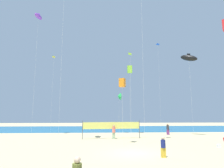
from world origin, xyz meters
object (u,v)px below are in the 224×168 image
object	(u,v)px
kite_green_delta	(119,96)
kite_black_inflatable	(189,58)
volleyball_net	(112,126)
kite_yellow_diamond	(54,59)
beachgoer_navy_shirt	(163,146)
kite_violet_inflatable	(38,17)
beach_handbag	(219,146)
kite_lime_box	(130,69)
kite_lime_diamond	(130,57)
kite_orange_box	(122,83)
beachgoer_charcoal_shirt	(168,129)
beachgoer_coral_shirt	(114,131)
kite_blue_diamond	(158,46)

from	to	relation	value
kite_green_delta	kite_black_inflatable	xyz separation A→B (m)	(10.32, -5.47, 5.51)
volleyball_net	kite_yellow_diamond	world-z (taller)	kite_yellow_diamond
beachgoer_navy_shirt	kite_black_inflatable	bearing A→B (deg)	-131.02
kite_violet_inflatable	kite_yellow_diamond	world-z (taller)	kite_violet_inflatable
beach_handbag	kite_lime_box	bearing A→B (deg)	116.85
kite_lime_diamond	beach_handbag	bearing A→B (deg)	-36.08
kite_lime_diamond	kite_lime_box	size ratio (longest dim) A/B	0.99
volleyball_net	kite_lime_box	size ratio (longest dim) A/B	0.68
kite_lime_diamond	kite_orange_box	xyz separation A→B (m)	(-1.46, -3.16, -4.05)
kite_lime_box	kite_yellow_diamond	world-z (taller)	kite_yellow_diamond
kite_lime_box	kite_yellow_diamond	size ratio (longest dim) A/B	0.80
beachgoer_charcoal_shirt	kite_violet_inflatable	world-z (taller)	kite_violet_inflatable
volleyball_net	kite_yellow_diamond	distance (m)	18.61
kite_violet_inflatable	beachgoer_charcoal_shirt	bearing A→B (deg)	3.94
kite_yellow_diamond	beachgoer_coral_shirt	bearing A→B (deg)	-42.83
kite_violet_inflatable	kite_yellow_diamond	size ratio (longest dim) A/B	1.36
kite_lime_box	kite_violet_inflatable	world-z (taller)	kite_violet_inflatable
beachgoer_coral_shirt	kite_lime_diamond	xyz separation A→B (m)	(2.09, -1.78, 9.82)
kite_blue_diamond	kite_black_inflatable	world-z (taller)	kite_blue_diamond
kite_lime_box	kite_blue_diamond	distance (m)	9.77
kite_orange_box	kite_black_inflatable	world-z (taller)	kite_black_inflatable
kite_lime_diamond	kite_violet_inflatable	size ratio (longest dim) A/B	0.59
volleyball_net	kite_green_delta	xyz separation A→B (m)	(1.69, 7.03, 4.67)
volleyball_net	kite_lime_box	distance (m)	11.27
beachgoer_charcoal_shirt	kite_orange_box	distance (m)	14.11
volleyball_net	beach_handbag	size ratio (longest dim) A/B	19.62
beachgoer_navy_shirt	kite_violet_inflatable	distance (m)	27.62
beachgoer_coral_shirt	beach_handbag	size ratio (longest dim) A/B	4.57
kite_green_delta	kite_violet_inflatable	world-z (taller)	kite_violet_inflatable
beachgoer_navy_shirt	kite_blue_diamond	distance (m)	27.73
beach_handbag	kite_blue_diamond	size ratio (longest dim) A/B	0.02
beachgoer_navy_shirt	kite_black_inflatable	distance (m)	19.41
kite_yellow_diamond	kite_orange_box	bearing A→B (deg)	-52.70
volleyball_net	kite_blue_diamond	distance (m)	20.58
kite_lime_diamond	kite_lime_box	distance (m)	7.65
beach_handbag	kite_green_delta	size ratio (longest dim) A/B	0.06
kite_orange_box	kite_yellow_diamond	xyz separation A→B (m)	(-11.32, 14.86, 6.89)
beach_handbag	kite_lime_box	size ratio (longest dim) A/B	0.03
kite_lime_box	kite_green_delta	world-z (taller)	kite_lime_box
kite_lime_diamond	kite_blue_diamond	world-z (taller)	kite_blue_diamond
beachgoer_coral_shirt	kite_blue_diamond	bearing A→B (deg)	-89.76
beachgoer_navy_shirt	beachgoer_charcoal_shirt	bearing A→B (deg)	-117.98
kite_green_delta	kite_orange_box	bearing A→B (deg)	-93.72
beachgoer_charcoal_shirt	volleyball_net	size ratio (longest dim) A/B	0.23
beachgoer_charcoal_shirt	kite_blue_diamond	distance (m)	16.68
beachgoer_coral_shirt	volleyball_net	distance (m)	0.75
volleyball_net	kite_violet_inflatable	xyz separation A→B (m)	(-11.58, 3.15, 17.08)
beachgoer_navy_shirt	kite_orange_box	distance (m)	9.19
kite_lime_diamond	kite_yellow_diamond	world-z (taller)	kite_yellow_diamond
beachgoer_charcoal_shirt	kite_orange_box	world-z (taller)	kite_orange_box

